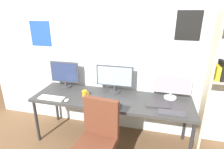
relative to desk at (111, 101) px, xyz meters
name	(u,v)px	position (x,y,z in m)	size (l,w,h in m)	color
wall_back	(118,54)	(0.00, 0.42, 0.61)	(4.72, 0.11, 2.60)	silver
desk	(111,101)	(0.00, 0.00, 0.00)	(2.32, 0.68, 0.74)	#333333
office_chair	(98,147)	(-0.01, -0.65, -0.29)	(0.52, 0.52, 0.99)	#2D2D33
monitor_left	(65,74)	(-0.84, 0.21, 0.28)	(0.48, 0.18, 0.43)	#38383D
monitor_center	(115,78)	(0.00, 0.21, 0.29)	(0.57, 0.18, 0.43)	#38383D
monitor_right	(171,85)	(0.84, 0.21, 0.25)	(0.54, 0.18, 0.37)	silver
keyboard_left	(52,98)	(-0.84, -0.23, 0.06)	(0.38, 0.13, 0.02)	silver
keyboard_center	(107,105)	(0.00, -0.23, 0.06)	(0.39, 0.13, 0.02)	black
keyboard_right	(172,113)	(0.84, -0.23, 0.06)	(0.33, 0.13, 0.02)	#38383D
mouse_left_side	(88,101)	(-0.28, -0.19, 0.07)	(0.06, 0.10, 0.03)	#38383D
mouse_right_side	(67,100)	(-0.59, -0.25, 0.07)	(0.06, 0.10, 0.03)	silver
laptop_closed	(158,104)	(0.67, -0.04, 0.06)	(0.32, 0.22, 0.02)	#2D2D2D
coffee_mug	(85,93)	(-0.40, -0.04, 0.09)	(0.11, 0.08, 0.09)	orange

